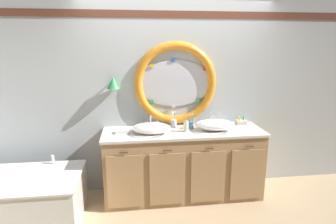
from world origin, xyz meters
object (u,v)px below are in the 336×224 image
Objects in this scene: sink_basin_right at (216,125)px; toothbrush_holder_left at (174,123)px; soap_dispenser at (186,126)px; toiletry_basket at (241,122)px; toothbrush_holder_right at (191,125)px; bathtub at (4,196)px; folded_hand_towel at (123,132)px; sink_basin_left at (152,128)px.

toothbrush_holder_left reaches higher than sink_basin_right.
toothbrush_holder_left is at bearing 121.64° from soap_dispenser.
toothbrush_holder_left is at bearing 158.77° from sink_basin_right.
soap_dispenser is at bearing -164.69° from toiletry_basket.
soap_dispenser is at bearing -127.41° from toothbrush_holder_right.
toothbrush_holder_left is at bearing 14.61° from bathtub.
folded_hand_towel is at bearing -173.22° from toiletry_basket.
sink_basin_left is 0.81m from sink_basin_right.
bathtub is at bearing -165.39° from toothbrush_holder_left.
sink_basin_left is at bearing 10.72° from bathtub.
bathtub is 2.21m from soap_dispenser.
folded_hand_towel is 1.61m from toiletry_basket.
toothbrush_holder_right is at bearing 160.53° from sink_basin_right.
toothbrush_holder_right reaches higher than toiletry_basket.
bathtub is at bearing -165.36° from folded_hand_towel.
folded_hand_towel is at bearing -165.43° from toothbrush_holder_left.
sink_basin_left is 0.99× the size of sink_basin_right.
folded_hand_towel is at bearing 178.73° from sink_basin_right.
soap_dispenser is (0.43, -0.01, 0.01)m from sink_basin_left.
toothbrush_holder_left reaches higher than bathtub.
sink_basin_right is 0.32m from toothbrush_holder_right.
sink_basin_left is at bearing -170.11° from toiletry_basket.
toiletry_basket is at bearing 26.87° from sink_basin_right.
toiletry_basket is (0.72, 0.11, -0.02)m from toothbrush_holder_right.
soap_dispenser is (2.09, 0.31, 0.63)m from bathtub.
toothbrush_holder_right is (0.51, 0.11, -0.01)m from sink_basin_left.
toiletry_basket is (0.43, 0.22, -0.04)m from sink_basin_right.
sink_basin_right is at bearing -1.27° from folded_hand_towel.
toothbrush_holder_left is (-0.51, 0.20, -0.01)m from sink_basin_right.
bathtub is 2.58m from sink_basin_right.
toothbrush_holder_right is 1.46× the size of toiletry_basket.
toothbrush_holder_right is (-0.30, 0.11, -0.02)m from sink_basin_right.
bathtub is 3.54× the size of sink_basin_left.
sink_basin_left is 2.62× the size of folded_hand_towel.
toiletry_basket is at bearing 10.37° from bathtub.
soap_dispenser is (-0.09, -0.11, 0.01)m from toothbrush_holder_right.
toothbrush_holder_left is 0.24m from soap_dispenser.
bathtub is at bearing -172.75° from sink_basin_right.
soap_dispenser is (-0.38, -0.01, -0.00)m from sink_basin_right.
toothbrush_holder_left reaches higher than folded_hand_towel.
sink_basin_left is 0.36m from toothbrush_holder_left.
folded_hand_towel is at bearing -174.79° from toothbrush_holder_right.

